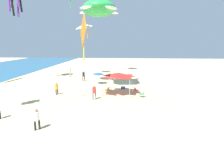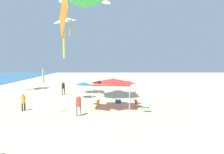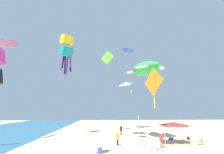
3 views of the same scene
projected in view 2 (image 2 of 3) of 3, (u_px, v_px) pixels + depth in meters
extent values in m
cube|color=#D6BC8C|center=(103.00, 111.00, 19.53)|extent=(120.00, 120.00, 0.10)
cylinder|color=#B7B7BC|center=(129.00, 100.00, 18.33)|extent=(0.07, 0.07, 2.36)
cylinder|color=#B7B7BC|center=(131.00, 94.00, 21.44)|extent=(0.07, 0.07, 2.36)
cylinder|color=#B7B7BC|center=(92.00, 99.00, 18.75)|extent=(0.07, 0.07, 2.36)
cylinder|color=#B7B7BC|center=(99.00, 94.00, 21.87)|extent=(0.07, 0.07, 2.36)
cube|color=red|center=(113.00, 84.00, 20.00)|extent=(3.63, 3.74, 0.10)
pyramid|color=red|center=(113.00, 81.00, 19.98)|extent=(3.55, 3.67, 0.45)
cylinder|color=silver|center=(83.00, 90.00, 25.90)|extent=(0.16, 0.13, 1.95)
cone|color=blue|center=(84.00, 83.00, 25.79)|extent=(1.81, 1.80, 0.47)
cylinder|color=black|center=(142.00, 106.00, 20.53)|extent=(0.02, 0.02, 0.40)
cylinder|color=black|center=(139.00, 105.00, 21.00)|extent=(0.02, 0.02, 0.40)
cylinder|color=black|center=(138.00, 106.00, 20.31)|extent=(0.02, 0.02, 0.40)
cylinder|color=black|center=(135.00, 105.00, 20.78)|extent=(0.02, 0.02, 0.40)
cube|color=red|center=(138.00, 103.00, 20.64)|extent=(0.69, 0.69, 0.03)
cube|color=red|center=(136.00, 102.00, 20.50)|extent=(0.50, 0.33, 0.41)
cylinder|color=black|center=(94.00, 105.00, 20.82)|extent=(0.02, 0.02, 0.40)
cylinder|color=black|center=(92.00, 106.00, 20.34)|extent=(0.02, 0.02, 0.40)
cylinder|color=black|center=(99.00, 106.00, 20.63)|extent=(0.02, 0.02, 0.40)
cylinder|color=black|center=(96.00, 107.00, 20.15)|extent=(0.02, 0.02, 0.40)
cube|color=orange|center=(95.00, 104.00, 20.47)|extent=(0.68, 0.68, 0.03)
cube|color=orange|center=(98.00, 102.00, 20.35)|extent=(0.51, 0.30, 0.41)
cylinder|color=black|center=(143.00, 109.00, 19.19)|extent=(0.02, 0.02, 0.40)
cylinder|color=black|center=(142.00, 110.00, 18.69)|extent=(0.02, 0.02, 0.40)
cylinder|color=black|center=(149.00, 109.00, 19.03)|extent=(0.02, 0.02, 0.40)
cylinder|color=black|center=(148.00, 111.00, 18.54)|extent=(0.02, 0.02, 0.40)
cube|color=#198C4C|center=(146.00, 108.00, 18.85)|extent=(0.65, 0.65, 0.03)
cube|color=#198C4C|center=(149.00, 105.00, 18.74)|extent=(0.51, 0.27, 0.41)
cube|color=blue|center=(118.00, 101.00, 22.80)|extent=(0.48, 0.65, 0.36)
cube|color=white|center=(118.00, 100.00, 22.79)|extent=(0.49, 0.67, 0.04)
cylinder|color=silver|center=(43.00, 93.00, 17.17)|extent=(0.06, 0.06, 3.94)
cube|color=#66D82D|center=(44.00, 77.00, 17.25)|extent=(0.30, 0.02, 1.10)
cylinder|color=brown|center=(62.00, 92.00, 28.21)|extent=(0.16, 0.16, 0.83)
cylinder|color=brown|center=(64.00, 92.00, 28.40)|extent=(0.16, 0.16, 0.83)
cylinder|color=black|center=(63.00, 86.00, 28.24)|extent=(0.43, 0.43, 0.72)
sphere|color=#A87A56|center=(63.00, 82.00, 28.21)|extent=(0.27, 0.27, 0.27)
cylinder|color=slate|center=(77.00, 111.00, 17.39)|extent=(0.16, 0.16, 0.83)
cylinder|color=slate|center=(81.00, 111.00, 17.47)|extent=(0.16, 0.16, 0.83)
cylinder|color=red|center=(78.00, 102.00, 17.37)|extent=(0.43, 0.43, 0.72)
sphere|color=tan|center=(78.00, 96.00, 17.33)|extent=(0.27, 0.27, 0.27)
cylinder|color=black|center=(22.00, 107.00, 19.14)|extent=(0.14, 0.14, 0.73)
cylinder|color=black|center=(25.00, 107.00, 19.40)|extent=(0.14, 0.14, 0.73)
cylinder|color=orange|center=(23.00, 100.00, 19.22)|extent=(0.38, 0.38, 0.63)
sphere|color=#A87A56|center=(23.00, 95.00, 19.18)|extent=(0.24, 0.24, 0.24)
sphere|color=green|center=(85.00, 1.00, 24.79)|extent=(1.47, 1.47, 1.47)
ellipsoid|color=white|center=(65.00, 0.00, 22.95)|extent=(2.22, 2.30, 0.33)
ellipsoid|color=white|center=(104.00, 1.00, 23.47)|extent=(2.41, 2.01, 0.33)
cone|color=white|center=(64.00, 20.00, 25.44)|extent=(4.07, 4.06, 1.22)
cylinder|color=orange|center=(70.00, 27.00, 24.74)|extent=(0.38, 0.36, 2.11)
cube|color=orange|center=(63.00, 13.00, 15.90)|extent=(3.37, 1.42, 3.61)
cylinder|color=yellow|center=(64.00, 41.00, 16.07)|extent=(0.13, 0.13, 2.55)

